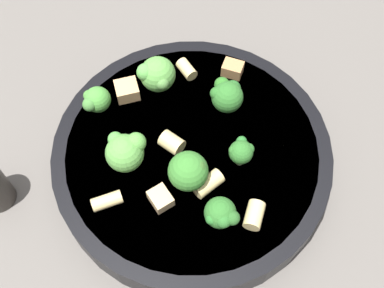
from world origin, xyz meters
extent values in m
plane|color=#5B5651|center=(0.00, 0.00, 0.00)|extent=(2.00, 2.00, 0.00)
cylinder|color=black|center=(0.00, 0.00, 0.02)|extent=(0.29, 0.29, 0.04)
cylinder|color=beige|center=(0.00, 0.00, 0.04)|extent=(0.26, 0.26, 0.01)
torus|color=black|center=(0.00, 0.00, 0.04)|extent=(0.28, 0.28, 0.00)
cylinder|color=#93B766|center=(-0.05, 0.03, 0.05)|extent=(0.01, 0.01, 0.01)
sphere|color=#2D6B28|center=(-0.05, 0.03, 0.06)|extent=(0.03, 0.03, 0.03)
sphere|color=#286324|center=(-0.05, 0.02, 0.07)|extent=(0.01, 0.01, 0.01)
sphere|color=#276226|center=(-0.06, 0.04, 0.06)|extent=(0.02, 0.02, 0.02)
sphere|color=#2C6D23|center=(-0.07, 0.03, 0.07)|extent=(0.02, 0.02, 0.02)
cylinder|color=#9EC175|center=(0.01, 0.05, 0.05)|extent=(0.01, 0.01, 0.01)
sphere|color=#2D6B28|center=(0.01, 0.05, 0.06)|extent=(0.02, 0.02, 0.02)
sphere|color=#276C2A|center=(0.00, 0.05, 0.06)|extent=(0.01, 0.01, 0.01)
sphere|color=#2E6A28|center=(0.01, 0.04, 0.06)|extent=(0.01, 0.01, 0.01)
sphere|color=#286023|center=(0.01, 0.06, 0.06)|extent=(0.01, 0.01, 0.01)
cylinder|color=#9EC175|center=(-0.07, -0.04, 0.05)|extent=(0.01, 0.01, 0.01)
sphere|color=#569942|center=(-0.07, -0.04, 0.06)|extent=(0.04, 0.04, 0.04)
sphere|color=#549F44|center=(-0.07, -0.06, 0.07)|extent=(0.02, 0.02, 0.02)
sphere|color=#528840|center=(-0.06, -0.04, 0.07)|extent=(0.02, 0.02, 0.02)
cylinder|color=#93B766|center=(0.07, 0.03, 0.04)|extent=(0.01, 0.01, 0.01)
sphere|color=#2D6B28|center=(0.07, 0.03, 0.06)|extent=(0.03, 0.03, 0.03)
sphere|color=#295E25|center=(0.08, 0.04, 0.06)|extent=(0.01, 0.01, 0.01)
sphere|color=#2C6929|center=(0.08, 0.04, 0.06)|extent=(0.01, 0.01, 0.01)
sphere|color=#296D29|center=(0.08, 0.03, 0.06)|extent=(0.01, 0.01, 0.01)
cylinder|color=#9EC175|center=(0.02, -0.06, 0.05)|extent=(0.01, 0.01, 0.01)
sphere|color=#569942|center=(0.02, -0.06, 0.07)|extent=(0.04, 0.04, 0.04)
sphere|color=#4D993F|center=(0.01, -0.07, 0.07)|extent=(0.01, 0.01, 0.01)
sphere|color=#559940|center=(0.02, -0.05, 0.07)|extent=(0.02, 0.02, 0.02)
cylinder|color=#9EC175|center=(-0.04, -0.10, 0.04)|extent=(0.01, 0.01, 0.01)
sphere|color=#478E38|center=(-0.04, -0.10, 0.06)|extent=(0.03, 0.03, 0.03)
sphere|color=#3F8A35|center=(-0.05, -0.11, 0.06)|extent=(0.01, 0.01, 0.01)
sphere|color=#448335|center=(-0.04, -0.11, 0.06)|extent=(0.01, 0.01, 0.01)
sphere|color=#437C37|center=(-0.03, -0.11, 0.06)|extent=(0.01, 0.01, 0.01)
cylinder|color=#84AD60|center=(0.04, 0.00, 0.05)|extent=(0.01, 0.01, 0.01)
sphere|color=#387A2D|center=(0.04, 0.00, 0.07)|extent=(0.04, 0.04, 0.04)
sphere|color=#396B28|center=(0.04, 0.01, 0.07)|extent=(0.02, 0.02, 0.02)
sphere|color=#346927|center=(0.04, 0.01, 0.07)|extent=(0.01, 0.01, 0.01)
cylinder|color=#E0C67F|center=(-0.10, -0.02, 0.05)|extent=(0.03, 0.03, 0.01)
cylinder|color=#E0C67F|center=(0.07, -0.07, 0.05)|extent=(0.02, 0.03, 0.01)
cylinder|color=#E0C67F|center=(0.04, 0.02, 0.05)|extent=(0.03, 0.03, 0.02)
cylinder|color=#E0C67F|center=(0.00, -0.02, 0.05)|extent=(0.03, 0.03, 0.02)
cylinder|color=#E0C67F|center=(0.07, 0.06, 0.05)|extent=(0.03, 0.02, 0.02)
cube|color=tan|center=(0.06, -0.02, 0.05)|extent=(0.03, 0.03, 0.01)
cube|color=#A87A4C|center=(-0.10, 0.04, 0.05)|extent=(0.02, 0.03, 0.01)
cube|color=tan|center=(-0.06, -0.08, 0.05)|extent=(0.03, 0.03, 0.02)
camera|label=1|loc=(0.23, 0.02, 0.47)|focal=45.00mm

